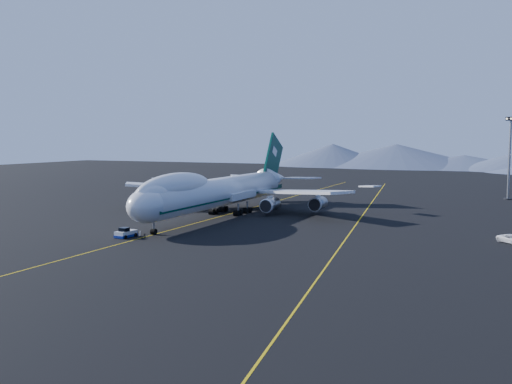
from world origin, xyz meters
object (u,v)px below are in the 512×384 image
at_px(pushback_tug, 126,234).
at_px(boeing_747, 220,191).
at_px(floodlight_mast, 509,158).
at_px(service_van, 512,239).

bearing_deg(pushback_tug, boeing_747, 88.28).
xyz_separation_m(boeing_747, floodlight_mast, (59.96, 65.67, 6.27)).
bearing_deg(boeing_747, floodlight_mast, 47.60).
relative_size(pushback_tug, floodlight_mast, 0.18).
xyz_separation_m(boeing_747, pushback_tug, (-3.00, -30.90, -5.24)).
xyz_separation_m(pushback_tug, floodlight_mast, (62.96, 96.56, 11.51)).
bearing_deg(floodlight_mast, pushback_tug, -123.11).
bearing_deg(pushback_tug, floodlight_mast, 60.72).
height_order(boeing_747, service_van, boeing_747).
bearing_deg(service_van, floodlight_mast, 45.68).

